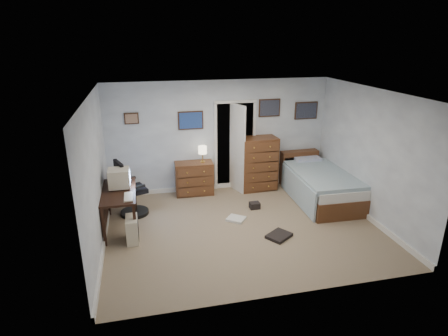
# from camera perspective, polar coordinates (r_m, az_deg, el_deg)

# --- Properties ---
(floor) EXTENTS (5.00, 4.00, 0.02)m
(floor) POSITION_cam_1_polar(r_m,az_deg,el_deg) (7.11, 2.84, -9.08)
(floor) COLOR gray
(floor) RESTS_ON ground
(computer_desk) EXTENTS (0.60, 1.29, 0.74)m
(computer_desk) POSITION_cam_1_polar(r_m,az_deg,el_deg) (7.11, -16.35, -4.67)
(computer_desk) COLOR black
(computer_desk) RESTS_ON floor
(crt_monitor) EXTENTS (0.39, 0.36, 0.36)m
(crt_monitor) POSITION_cam_1_polar(r_m,az_deg,el_deg) (7.11, -15.68, -1.50)
(crt_monitor) COLOR beige
(crt_monitor) RESTS_ON computer_desk
(keyboard) EXTENTS (0.15, 0.40, 0.02)m
(keyboard) POSITION_cam_1_polar(r_m,az_deg,el_deg) (6.70, -14.34, -4.28)
(keyboard) COLOR beige
(keyboard) RESTS_ON computer_desk
(pc_tower) EXTENTS (0.21, 0.42, 0.45)m
(pc_tower) POSITION_cam_1_polar(r_m,az_deg,el_deg) (6.75, -13.80, -9.08)
(pc_tower) COLOR beige
(pc_tower) RESTS_ON floor
(office_chair) EXTENTS (0.71, 0.71, 1.15)m
(office_chair) POSITION_cam_1_polar(r_m,az_deg,el_deg) (7.61, -14.13, -3.90)
(office_chair) COLOR black
(office_chair) RESTS_ON floor
(media_stack) EXTENTS (0.16, 0.16, 0.78)m
(media_stack) POSITION_cam_1_polar(r_m,az_deg,el_deg) (8.21, -16.10, -2.74)
(media_stack) COLOR maroon
(media_stack) RESTS_ON floor
(low_dresser) EXTENTS (0.85, 0.45, 0.74)m
(low_dresser) POSITION_cam_1_polar(r_m,az_deg,el_deg) (8.41, -4.55, -1.57)
(low_dresser) COLOR #55321B
(low_dresser) RESTS_ON floor
(table_lamp) EXTENTS (0.19, 0.19, 0.36)m
(table_lamp) POSITION_cam_1_polar(r_m,az_deg,el_deg) (8.24, -3.29, 2.68)
(table_lamp) COLOR gold
(table_lamp) RESTS_ON low_dresser
(doorway) EXTENTS (0.96, 1.12, 2.05)m
(doorway) POSITION_cam_1_polar(r_m,az_deg,el_deg) (8.86, 1.18, 3.88)
(doorway) COLOR black
(doorway) RESTS_ON floor
(tall_dresser) EXTENTS (0.87, 0.54, 1.23)m
(tall_dresser) POSITION_cam_1_polar(r_m,az_deg,el_deg) (8.62, 5.18, 0.68)
(tall_dresser) COLOR #55321B
(tall_dresser) RESTS_ON floor
(headboard_bookcase) EXTENTS (0.91, 0.26, 0.81)m
(headboard_bookcase) POSITION_cam_1_polar(r_m,az_deg,el_deg) (9.16, 11.35, 0.28)
(headboard_bookcase) COLOR #55321B
(headboard_bookcase) RESTS_ON floor
(bed) EXTENTS (1.23, 2.20, 0.71)m
(bed) POSITION_cam_1_polar(r_m,az_deg,el_deg) (8.39, 14.40, -2.47)
(bed) COLOR #55321B
(bed) RESTS_ON floor
(wall_posters) EXTENTS (4.38, 0.04, 0.60)m
(wall_posters) POSITION_cam_1_polar(r_m,az_deg,el_deg) (8.46, 3.17, 8.30)
(wall_posters) COLOR #331E11
(wall_posters) RESTS_ON floor
(floor_clutter) EXTENTS (1.06, 1.57, 0.13)m
(floor_clutter) POSITION_cam_1_polar(r_m,az_deg,el_deg) (7.23, 5.56, -8.23)
(floor_clutter) COLOR silver
(floor_clutter) RESTS_ON floor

